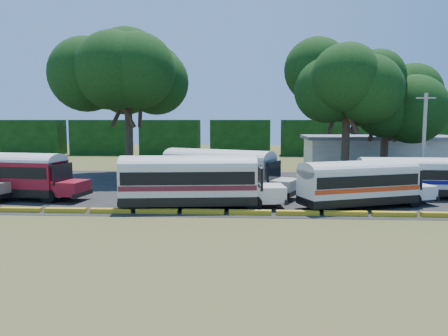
# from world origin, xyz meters

# --- Properties ---
(ground) EXTENTS (160.00, 160.00, 0.00)m
(ground) POSITION_xyz_m (0.00, 0.00, 0.00)
(ground) COLOR #394B19
(ground) RESTS_ON ground
(asphalt_strip) EXTENTS (64.00, 24.00, 0.02)m
(asphalt_strip) POSITION_xyz_m (1.00, 12.00, 0.01)
(asphalt_strip) COLOR black
(asphalt_strip) RESTS_ON ground
(curb) EXTENTS (53.70, 0.45, 0.30)m
(curb) POSITION_xyz_m (-0.00, 1.00, 0.15)
(curb) COLOR gold
(curb) RESTS_ON ground
(terminal_building) EXTENTS (19.00, 9.00, 4.00)m
(terminal_building) POSITION_xyz_m (18.00, 30.00, 2.03)
(terminal_building) COLOR silver
(terminal_building) RESTS_ON ground
(treeline_backdrop) EXTENTS (130.00, 4.00, 6.00)m
(treeline_backdrop) POSITION_xyz_m (0.00, 48.00, 3.00)
(treeline_backdrop) COLOR black
(treeline_backdrop) RESTS_ON ground
(bus_red) EXTENTS (11.03, 4.22, 3.54)m
(bus_red) POSITION_xyz_m (-16.74, 5.68, 2.03)
(bus_red) COLOR black
(bus_red) RESTS_ON ground
(bus_cream_west) EXTENTS (11.31, 3.92, 3.64)m
(bus_cream_west) POSITION_xyz_m (-2.41, 2.65, 2.06)
(bus_cream_west) COLOR black
(bus_cream_west) RESTS_ON ground
(bus_cream_east) EXTENTS (11.22, 7.08, 3.65)m
(bus_cream_east) POSITION_xyz_m (-0.84, 8.56, 2.06)
(bus_cream_east) COLOR black
(bus_cream_east) RESTS_ON ground
(bus_white_red) EXTENTS (10.13, 5.79, 3.26)m
(bus_white_red) POSITION_xyz_m (9.04, 3.59, 1.84)
(bus_white_red) COLOR black
(bus_white_red) RESTS_ON ground
(bus_white_blue) EXTENTS (9.65, 2.65, 3.15)m
(bus_white_blue) POSITION_xyz_m (14.09, 7.63, 1.78)
(bus_white_blue) COLOR black
(bus_white_blue) RESTS_ON ground
(tree_west) EXTENTS (11.25, 11.25, 15.76)m
(tree_west) POSITION_xyz_m (-11.51, 20.21, 11.58)
(tree_west) COLOR #3A2C1D
(tree_west) RESTS_ON ground
(tree_center) EXTENTS (8.80, 8.80, 13.65)m
(tree_center) POSITION_xyz_m (11.17, 18.29, 10.34)
(tree_center) COLOR #3A2C1D
(tree_center) RESTS_ON ground
(tree_east) EXTENTS (9.61, 9.61, 12.00)m
(tree_east) POSITION_xyz_m (16.12, 21.83, 8.44)
(tree_east) COLOR #3A2C1D
(tree_east) RESTS_ON ground
(utility_pole) EXTENTS (1.60, 0.30, 8.23)m
(utility_pole) POSITION_xyz_m (16.06, 11.10, 4.23)
(utility_pole) COLOR gray
(utility_pole) RESTS_ON ground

